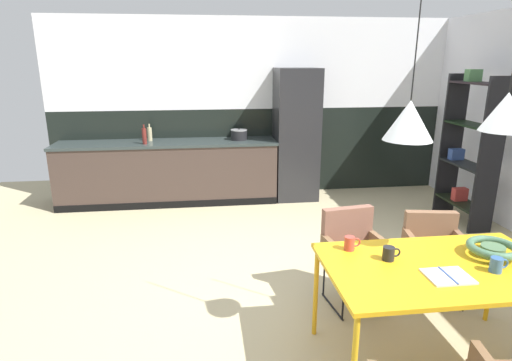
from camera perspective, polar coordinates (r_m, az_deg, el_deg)
ground_plane at (r=3.87m, az=6.30°, el=-16.05°), size 8.65×8.65×0.00m
back_wall_splashback_dark at (r=6.65m, az=-0.01°, el=4.04°), size 6.11×0.12×1.33m
back_wall_panel_upper at (r=6.50m, az=-0.01°, el=15.55°), size 6.11×0.12×1.33m
kitchen_counter at (r=6.32m, az=-11.75°, el=1.11°), size 3.16×0.63×0.91m
refrigerator_column at (r=6.33m, az=5.43°, el=6.17°), size 0.62×0.60×1.93m
dining_table at (r=3.09m, az=23.69°, el=-11.27°), size 1.52×0.91×0.75m
armchair_head_of_table at (r=3.74m, az=12.95°, el=-8.48°), size 0.54×0.53×0.82m
armchair_by_stool at (r=4.06m, az=22.95°, el=-7.85°), size 0.55×0.54×0.75m
fruit_bowl at (r=3.34m, az=29.43°, el=-8.02°), size 0.34×0.34×0.09m
open_book at (r=2.94m, az=24.55°, el=-11.71°), size 0.27×0.22×0.02m
mug_glass_clear at (r=3.08m, az=12.61°, el=-8.29°), size 0.12×0.07×0.10m
mug_white_ceramic at (r=3.01m, az=17.58°, el=-9.40°), size 0.12×0.08×0.09m
mug_tall_blue at (r=3.12m, az=29.82°, el=-9.87°), size 0.12×0.08×0.10m
cooking_pot at (r=6.23m, az=-2.32°, el=6.23°), size 0.24×0.24×0.17m
bottle_spice_small at (r=6.33m, az=-14.20°, el=6.14°), size 0.07×0.07×0.25m
bottle_oil_tall at (r=6.10m, az=-14.88°, el=5.86°), size 0.06×0.06×0.27m
open_shelf_unit at (r=5.97m, az=26.84°, el=3.91°), size 0.30×0.84×1.94m
pendant_lamp_over_table_near at (r=2.69m, az=20.01°, el=7.66°), size 0.29×0.29×1.02m
pendant_lamp_over_table_far at (r=2.99m, az=30.77°, el=8.00°), size 0.29×0.29×0.97m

